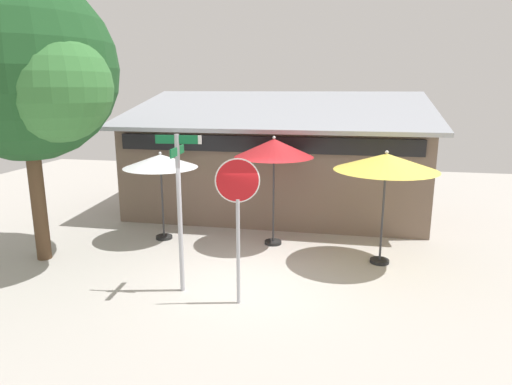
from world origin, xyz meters
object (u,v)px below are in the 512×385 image
(street_sign_post, at_px, (179,199))
(stop_sign, at_px, (238,203))
(patio_umbrella_crimson_center, at_px, (274,149))
(patio_umbrella_mustard_right, at_px, (386,163))
(patio_umbrella_ivory_left, at_px, (160,162))
(shade_tree, at_px, (28,71))

(street_sign_post, bearing_deg, stop_sign, -13.98)
(patio_umbrella_crimson_center, bearing_deg, street_sign_post, -113.72)
(street_sign_post, height_order, patio_umbrella_mustard_right, street_sign_post)
(street_sign_post, bearing_deg, patio_umbrella_ivory_left, 118.94)
(shade_tree, bearing_deg, patio_umbrella_crimson_center, 23.00)
(stop_sign, xyz_separation_m, patio_umbrella_ivory_left, (-2.83, 3.22, 0.15))
(street_sign_post, xyz_separation_m, patio_umbrella_mustard_right, (3.99, 2.27, 0.45))
(street_sign_post, distance_m, patio_umbrella_mustard_right, 4.61)
(stop_sign, relative_size, shade_tree, 0.43)
(street_sign_post, height_order, patio_umbrella_crimson_center, street_sign_post)
(street_sign_post, height_order, shade_tree, shade_tree)
(patio_umbrella_mustard_right, relative_size, shade_tree, 0.41)
(shade_tree, bearing_deg, patio_umbrella_mustard_right, 9.88)
(street_sign_post, height_order, patio_umbrella_ivory_left, street_sign_post)
(patio_umbrella_mustard_right, bearing_deg, patio_umbrella_ivory_left, 173.45)
(stop_sign, bearing_deg, street_sign_post, 166.02)
(stop_sign, bearing_deg, patio_umbrella_ivory_left, 131.38)
(stop_sign, xyz_separation_m, patio_umbrella_crimson_center, (0.13, 3.37, 0.54))
(street_sign_post, relative_size, patio_umbrella_crimson_center, 1.11)
(patio_umbrella_ivory_left, distance_m, patio_umbrella_mustard_right, 5.64)
(patio_umbrella_ivory_left, relative_size, patio_umbrella_mustard_right, 0.90)
(patio_umbrella_ivory_left, relative_size, patio_umbrella_crimson_center, 0.84)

